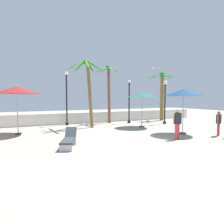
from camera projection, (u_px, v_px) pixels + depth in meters
The scene contains 15 objects.
ground_plane at pixel (139, 143), 10.69m from camera, with size 56.00×56.00×0.00m, color #9E9384.
boundary_wall at pixel (84, 118), 18.81m from camera, with size 25.20×0.30×0.98m, color silver.
patio_umbrella_0 at pixel (17, 90), 12.97m from camera, with size 2.87×2.87×3.08m.
patio_umbrella_1 at pixel (142, 95), 16.23m from camera, with size 2.48×2.48×2.79m.
patio_umbrella_2 at pixel (184, 93), 13.13m from camera, with size 2.52×2.52×2.92m.
palm_tree_0 at pixel (162, 90), 21.05m from camera, with size 3.07×3.00×4.95m.
palm_tree_1 at pixel (88, 84), 15.78m from camera, with size 2.83×2.85×5.22m.
palm_tree_2 at pixel (109, 87), 18.87m from camera, with size 2.22×2.28×5.31m.
lamp_post_0 at pixel (129, 99), 18.79m from camera, with size 0.31×0.31×3.93m.
lamp_post_1 at pixel (67, 95), 17.33m from camera, with size 0.33×0.33×4.50m.
lamp_post_3 at pixel (165, 97), 18.24m from camera, with size 0.38×0.38×3.83m.
lounge_chair_1 at pixel (69, 139), 9.78m from camera, with size 1.25×1.95×0.84m.
guest_0 at pixel (177, 121), 11.45m from camera, with size 0.56×0.29×1.73m.
guest_1 at pixel (219, 121), 12.54m from camera, with size 0.51×0.37×1.52m.
seagull_0 at pixel (153, 68), 18.10m from camera, with size 1.28×0.55×0.14m.
Camera 1 is at (-5.87, -8.88, 2.35)m, focal length 33.05 mm.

